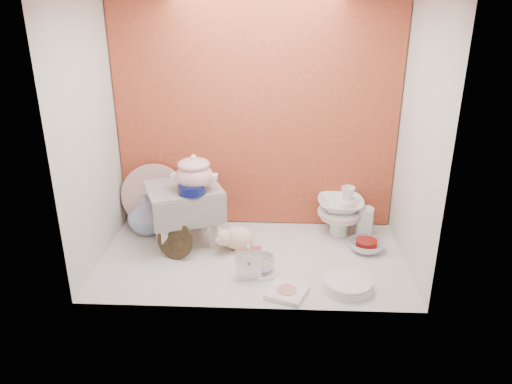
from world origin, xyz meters
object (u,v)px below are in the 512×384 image
(mantel_clock, at_px, (248,262))
(plush_pig, at_px, (237,237))
(step_stool, at_px, (185,215))
(soup_tureen, at_px, (194,172))
(floral_platter, at_px, (155,196))
(porcelain_tower, at_px, (340,210))
(gold_rim_teacup, at_px, (263,263))
(dinner_plate_stack, at_px, (348,284))
(crystal_bowl, at_px, (366,246))
(blue_white_vase, at_px, (147,214))

(mantel_clock, xyz_separation_m, plush_pig, (-0.09, 0.33, -0.03))
(step_stool, distance_m, mantel_clock, 0.59)
(soup_tureen, relative_size, mantel_clock, 1.27)
(step_stool, distance_m, floral_platter, 0.33)
(porcelain_tower, bearing_deg, soup_tureen, -167.36)
(mantel_clock, bearing_deg, step_stool, 126.97)
(porcelain_tower, bearing_deg, floral_platter, 176.82)
(soup_tureen, bearing_deg, gold_rim_teacup, -35.48)
(mantel_clock, relative_size, dinner_plate_stack, 0.77)
(step_stool, bearing_deg, crystal_bowl, -25.90)
(mantel_clock, bearing_deg, gold_rim_teacup, 29.22)
(gold_rim_teacup, distance_m, dinner_plate_stack, 0.48)
(step_stool, distance_m, blue_white_vase, 0.31)
(mantel_clock, bearing_deg, blue_white_vase, 133.73)
(plush_pig, bearing_deg, gold_rim_teacup, -77.53)
(gold_rim_teacup, distance_m, crystal_bowl, 0.68)
(dinner_plate_stack, relative_size, crystal_bowl, 1.29)
(step_stool, relative_size, blue_white_vase, 1.66)
(crystal_bowl, bearing_deg, gold_rim_teacup, -155.57)
(floral_platter, height_order, plush_pig, floral_platter)
(soup_tureen, distance_m, crystal_bowl, 1.14)
(dinner_plate_stack, bearing_deg, crystal_bowl, 69.01)
(floral_platter, distance_m, crystal_bowl, 1.40)
(step_stool, relative_size, mantel_clock, 2.09)
(floral_platter, relative_size, blue_white_vase, 1.66)
(porcelain_tower, bearing_deg, crystal_bowl, -56.72)
(blue_white_vase, bearing_deg, plush_pig, -18.38)
(step_stool, height_order, crystal_bowl, step_stool)
(mantel_clock, height_order, gold_rim_teacup, mantel_clock)
(step_stool, relative_size, gold_rim_teacup, 3.45)
(blue_white_vase, bearing_deg, gold_rim_teacup, -31.39)
(soup_tureen, height_order, mantel_clock, soup_tureen)
(dinner_plate_stack, height_order, porcelain_tower, porcelain_tower)
(mantel_clock, height_order, dinner_plate_stack, mantel_clock)
(blue_white_vase, xyz_separation_m, dinner_plate_stack, (1.23, -0.62, -0.10))
(soup_tureen, relative_size, floral_platter, 0.61)
(step_stool, relative_size, crystal_bowl, 2.07)
(floral_platter, bearing_deg, porcelain_tower, -3.18)
(floral_platter, xyz_separation_m, gold_rim_teacup, (0.74, -0.57, -0.15))
(step_stool, bearing_deg, floral_platter, 114.91)
(blue_white_vase, height_order, crystal_bowl, blue_white_vase)
(blue_white_vase, distance_m, crystal_bowl, 1.41)
(gold_rim_teacup, xyz_separation_m, crystal_bowl, (0.62, 0.28, -0.03))
(porcelain_tower, bearing_deg, plush_pig, -160.36)
(gold_rim_teacup, xyz_separation_m, dinner_plate_stack, (0.46, -0.14, -0.03))
(gold_rim_teacup, bearing_deg, dinner_plate_stack, -17.57)
(dinner_plate_stack, bearing_deg, floral_platter, 149.20)
(soup_tureen, relative_size, gold_rim_teacup, 2.10)
(step_stool, height_order, plush_pig, step_stool)
(step_stool, relative_size, plush_pig, 1.64)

